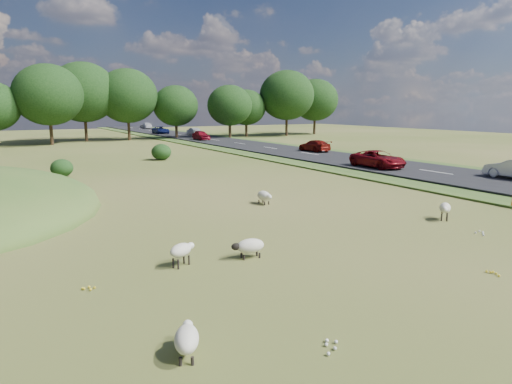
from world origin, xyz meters
TOP-DOWN VIEW (x-y plane):
  - ground at (0.00, 20.00)m, footprint 160.00×160.00m
  - road at (20.00, 30.00)m, footprint 8.00×150.00m
  - treeline at (-1.06, 55.44)m, footprint 96.28×14.66m
  - shrubs at (-1.85, 26.22)m, footprint 20.61×9.14m
  - sheep_0 at (-5.80, -6.79)m, footprint 0.84×1.19m
  - sheep_1 at (-3.93, -1.54)m, footprint 1.09×0.81m
  - sheep_2 at (3.30, 5.41)m, footprint 0.54×1.21m
  - sheep_3 at (-7.83, 5.77)m, footprint 0.49×1.06m
  - sheep_4 at (8.67, -1.67)m, footprint 1.08×0.94m
  - sheep_5 at (-1.65, -1.94)m, footprint 1.21×0.64m
  - car_2 at (18.10, 48.78)m, footprint 1.63×4.06m
  - car_3 at (21.90, 90.19)m, footprint 1.89×4.64m
  - car_4 at (21.90, 25.76)m, footprint 1.76×4.34m
  - car_5 at (18.10, 67.86)m, footprint 2.18×4.73m
  - car_6 at (21.90, 61.18)m, footprint 1.32×3.79m
  - car_7 at (18.10, 12.16)m, footprint 2.25×4.89m

SIDE VIEW (x-z plane):
  - ground at x=0.00m, z-range 0.00..0.00m
  - road at x=20.00m, z-range 0.00..0.25m
  - sheep_0 at x=-5.80m, z-range 0.09..0.75m
  - sheep_5 at x=-1.65m, z-range 0.09..0.77m
  - sheep_2 at x=3.30m, z-range 0.09..0.79m
  - sheep_3 at x=-7.83m, z-range 0.15..0.91m
  - sheep_1 at x=-3.93m, z-range 0.15..0.91m
  - sheep_4 at x=8.67m, z-range 0.16..0.95m
  - shrubs at x=-1.85m, z-range -0.08..1.49m
  - car_6 at x=21.90m, z-range 0.25..1.50m
  - car_4 at x=21.90m, z-range 0.25..1.51m
  - car_5 at x=18.10m, z-range 0.25..1.57m
  - car_3 at x=21.90m, z-range 0.25..1.60m
  - car_7 at x=18.10m, z-range 0.25..1.61m
  - car_2 at x=18.10m, z-range 0.25..1.63m
  - treeline at x=-1.06m, z-range 0.72..12.41m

